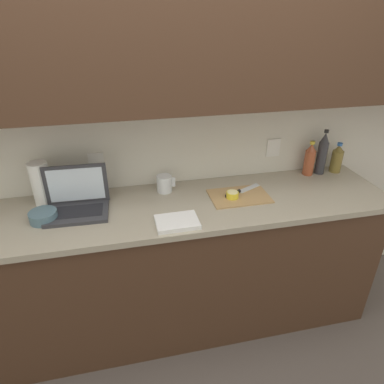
{
  "coord_description": "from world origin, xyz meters",
  "views": [
    {
      "loc": [
        -0.25,
        -1.66,
        1.89
      ],
      "look_at": [
        0.12,
        -0.01,
        0.99
      ],
      "focal_mm": 32.0,
      "sensor_mm": 36.0,
      "label": 1
    }
  ],
  "objects_px": {
    "knife": "(237,192)",
    "bottle_green_soda": "(310,160)",
    "bottle_oil_tall": "(322,154)",
    "measuring_cup": "(164,184)",
    "cutting_board": "(239,196)",
    "bottle_water_clear": "(337,159)",
    "paper_towel_roll": "(41,183)",
    "laptop": "(77,201)",
    "lemon_half_cut": "(232,195)",
    "bowl_white": "(43,216)"
  },
  "relations": [
    {
      "from": "bottle_water_clear",
      "to": "bottle_oil_tall",
      "type": "bearing_deg",
      "value": 180.0
    },
    {
      "from": "laptop",
      "to": "paper_towel_roll",
      "type": "height_order",
      "value": "paper_towel_roll"
    },
    {
      "from": "laptop",
      "to": "cutting_board",
      "type": "distance_m",
      "value": 0.92
    },
    {
      "from": "lemon_half_cut",
      "to": "paper_towel_roll",
      "type": "xyz_separation_m",
      "value": [
        -1.06,
        0.19,
        0.1
      ]
    },
    {
      "from": "laptop",
      "to": "cutting_board",
      "type": "xyz_separation_m",
      "value": [
        0.92,
        -0.04,
        -0.05
      ]
    },
    {
      "from": "measuring_cup",
      "to": "bowl_white",
      "type": "relative_size",
      "value": 0.79
    },
    {
      "from": "bottle_oil_tall",
      "to": "cutting_board",
      "type": "bearing_deg",
      "value": -162.63
    },
    {
      "from": "bottle_water_clear",
      "to": "bowl_white",
      "type": "xyz_separation_m",
      "value": [
        -1.85,
        -0.22,
        -0.07
      ]
    },
    {
      "from": "cutting_board",
      "to": "bottle_green_soda",
      "type": "bearing_deg",
      "value": 19.85
    },
    {
      "from": "knife",
      "to": "bottle_water_clear",
      "type": "height_order",
      "value": "bottle_water_clear"
    },
    {
      "from": "bottle_oil_tall",
      "to": "lemon_half_cut",
      "type": "bearing_deg",
      "value": -162.56
    },
    {
      "from": "bottle_green_soda",
      "to": "cutting_board",
      "type": "bearing_deg",
      "value": -160.15
    },
    {
      "from": "knife",
      "to": "bowl_white",
      "type": "distance_m",
      "value": 1.09
    },
    {
      "from": "bottle_green_soda",
      "to": "measuring_cup",
      "type": "distance_m",
      "value": 0.98
    },
    {
      "from": "laptop",
      "to": "paper_towel_roll",
      "type": "xyz_separation_m",
      "value": [
        -0.19,
        0.13,
        0.07
      ]
    },
    {
      "from": "cutting_board",
      "to": "measuring_cup",
      "type": "xyz_separation_m",
      "value": [
        -0.42,
        0.17,
        0.05
      ]
    },
    {
      "from": "bottle_green_soda",
      "to": "bottle_oil_tall",
      "type": "relative_size",
      "value": 0.77
    },
    {
      "from": "lemon_half_cut",
      "to": "bowl_white",
      "type": "relative_size",
      "value": 0.51
    },
    {
      "from": "measuring_cup",
      "to": "bottle_oil_tall",
      "type": "bearing_deg",
      "value": 1.82
    },
    {
      "from": "measuring_cup",
      "to": "paper_towel_roll",
      "type": "relative_size",
      "value": 0.45
    },
    {
      "from": "cutting_board",
      "to": "paper_towel_roll",
      "type": "distance_m",
      "value": 1.13
    },
    {
      "from": "bowl_white",
      "to": "lemon_half_cut",
      "type": "bearing_deg",
      "value": 0.47
    },
    {
      "from": "lemon_half_cut",
      "to": "bottle_water_clear",
      "type": "distance_m",
      "value": 0.84
    },
    {
      "from": "knife",
      "to": "bottle_green_soda",
      "type": "xyz_separation_m",
      "value": [
        0.56,
        0.17,
        0.09
      ]
    },
    {
      "from": "bottle_green_soda",
      "to": "paper_towel_roll",
      "type": "height_order",
      "value": "paper_towel_roll"
    },
    {
      "from": "bowl_white",
      "to": "paper_towel_roll",
      "type": "bearing_deg",
      "value": 96.16
    },
    {
      "from": "bowl_white",
      "to": "paper_towel_roll",
      "type": "relative_size",
      "value": 0.57
    },
    {
      "from": "knife",
      "to": "cutting_board",
      "type": "bearing_deg",
      "value": -109.72
    },
    {
      "from": "knife",
      "to": "bottle_green_soda",
      "type": "height_order",
      "value": "bottle_green_soda"
    },
    {
      "from": "bowl_white",
      "to": "laptop",
      "type": "bearing_deg",
      "value": 22.37
    },
    {
      "from": "knife",
      "to": "bottle_oil_tall",
      "type": "bearing_deg",
      "value": -11.24
    },
    {
      "from": "laptop",
      "to": "measuring_cup",
      "type": "distance_m",
      "value": 0.51
    },
    {
      "from": "knife",
      "to": "bowl_white",
      "type": "relative_size",
      "value": 1.83
    },
    {
      "from": "paper_towel_roll",
      "to": "cutting_board",
      "type": "bearing_deg",
      "value": -8.79
    },
    {
      "from": "bottle_green_soda",
      "to": "laptop",
      "type": "bearing_deg",
      "value": -173.98
    },
    {
      "from": "laptop",
      "to": "bottle_water_clear",
      "type": "height_order",
      "value": "laptop"
    },
    {
      "from": "knife",
      "to": "paper_towel_roll",
      "type": "height_order",
      "value": "paper_towel_roll"
    },
    {
      "from": "cutting_board",
      "to": "knife",
      "type": "bearing_deg",
      "value": 96.49
    },
    {
      "from": "measuring_cup",
      "to": "cutting_board",
      "type": "bearing_deg",
      "value": -21.58
    },
    {
      "from": "measuring_cup",
      "to": "bowl_white",
      "type": "bearing_deg",
      "value": -164.02
    },
    {
      "from": "laptop",
      "to": "bottle_green_soda",
      "type": "relative_size",
      "value": 1.47
    },
    {
      "from": "bottle_water_clear",
      "to": "measuring_cup",
      "type": "relative_size",
      "value": 1.83
    },
    {
      "from": "knife",
      "to": "paper_towel_roll",
      "type": "xyz_separation_m",
      "value": [
        -1.11,
        0.14,
        0.11
      ]
    },
    {
      "from": "cutting_board",
      "to": "measuring_cup",
      "type": "bearing_deg",
      "value": 158.42
    },
    {
      "from": "bottle_green_soda",
      "to": "paper_towel_roll",
      "type": "distance_m",
      "value": 1.66
    },
    {
      "from": "knife",
      "to": "bottle_oil_tall",
      "type": "xyz_separation_m",
      "value": [
        0.64,
        0.17,
        0.12
      ]
    },
    {
      "from": "bottle_oil_tall",
      "to": "measuring_cup",
      "type": "relative_size",
      "value": 2.69
    },
    {
      "from": "laptop",
      "to": "bottle_oil_tall",
      "type": "distance_m",
      "value": 1.57
    },
    {
      "from": "bottle_water_clear",
      "to": "bottle_green_soda",
      "type": "bearing_deg",
      "value": 180.0
    },
    {
      "from": "cutting_board",
      "to": "lemon_half_cut",
      "type": "bearing_deg",
      "value": -161.55
    }
  ]
}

